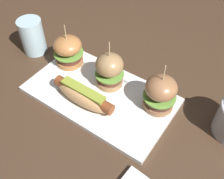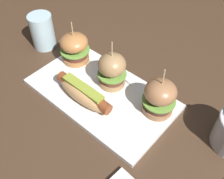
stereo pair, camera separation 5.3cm
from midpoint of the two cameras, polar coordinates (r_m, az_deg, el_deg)
The scene contains 7 objects.
ground_plane at distance 0.76m, azimuth -0.33°, elevation -1.32°, with size 3.00×3.00×0.00m, color #422D1E.
platter_main at distance 0.75m, azimuth -0.34°, elevation -0.97°, with size 0.41×0.23×0.01m, color white.
hot_dog at distance 0.71m, azimuth -4.06°, elevation -0.84°, with size 0.19×0.06×0.05m.
slider_left at distance 0.82m, azimuth -6.26°, elevation 8.94°, with size 0.09×0.09×0.14m.
slider_center at distance 0.73m, azimuth 1.90°, elevation 4.30°, with size 0.08×0.08×0.15m.
slider_right at distance 0.68m, azimuth 12.46°, elevation -1.69°, with size 0.09×0.09×0.15m.
water_glass at distance 0.91m, azimuth -13.20°, elevation 12.11°, with size 0.08×0.08×0.12m, color silver.
Camera 2 is at (0.35, -0.35, 0.57)m, focal length 42.23 mm.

